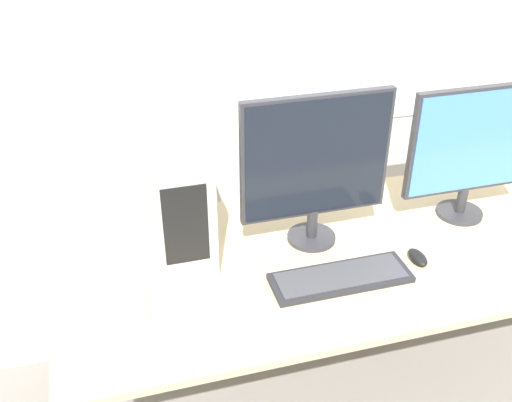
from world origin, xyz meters
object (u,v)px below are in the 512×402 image
at_px(monitor_main, 316,164).
at_px(cell_phone, 134,303).
at_px(pc_tower, 174,189).
at_px(mouse, 418,257).
at_px(monitor_right_near, 473,147).
at_px(keyboard, 341,278).

relative_size(monitor_main, cell_phone, 3.77).
bearing_deg(cell_phone, pc_tower, 54.23).
bearing_deg(mouse, cell_phone, 177.73).
height_order(pc_tower, mouse, pc_tower).
height_order(monitor_right_near, mouse, monitor_right_near).
height_order(pc_tower, monitor_right_near, monitor_right_near).
relative_size(pc_tower, keyboard, 0.99).
distance_m(pc_tower, cell_phone, 0.40).
bearing_deg(cell_phone, keyboard, -7.77).
bearing_deg(pc_tower, mouse, -22.24).
relative_size(monitor_main, monitor_right_near, 1.07).
bearing_deg(pc_tower, monitor_main, -11.60).
height_order(monitor_main, keyboard, monitor_main).
distance_m(keyboard, mouse, 0.30).
xyz_separation_m(monitor_main, cell_phone, (-0.65, -0.18, -0.30)).
relative_size(monitor_main, mouse, 5.54).
bearing_deg(keyboard, mouse, 5.26).
bearing_deg(pc_tower, monitor_right_near, -5.00).
xyz_separation_m(monitor_main, monitor_right_near, (0.61, 0.00, -0.02)).
bearing_deg(mouse, monitor_right_near, 36.42).
distance_m(monitor_right_near, cell_phone, 1.30).
xyz_separation_m(pc_tower, keyboard, (0.48, -0.34, -0.22)).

